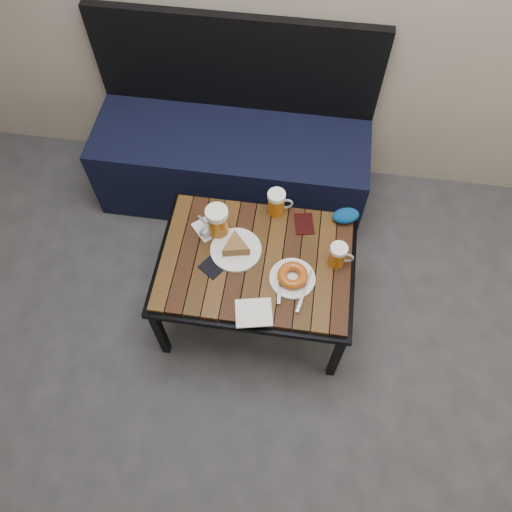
# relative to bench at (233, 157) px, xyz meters

# --- Properties ---
(room_shell) EXTENTS (4.00, 4.00, 4.00)m
(room_shell) POSITION_rel_bench_xyz_m (0.27, -1.26, 1.48)
(room_shell) COLOR gray
(room_shell) RESTS_ON ground
(bench) EXTENTS (1.40, 0.50, 0.95)m
(bench) POSITION_rel_bench_xyz_m (0.00, 0.00, 0.00)
(bench) COLOR black
(bench) RESTS_ON ground
(cafe_table) EXTENTS (0.84, 0.62, 0.47)m
(cafe_table) POSITION_rel_bench_xyz_m (0.23, -0.73, 0.16)
(cafe_table) COLOR black
(cafe_table) RESTS_ON ground
(beer_mug_left) EXTENTS (0.14, 0.13, 0.15)m
(beer_mug_left) POSITION_rel_bench_xyz_m (0.05, -0.61, 0.28)
(beer_mug_left) COLOR #AC5A0D
(beer_mug_left) RESTS_ON cafe_table
(beer_mug_centre) EXTENTS (0.12, 0.09, 0.13)m
(beer_mug_centre) POSITION_rel_bench_xyz_m (0.28, -0.47, 0.26)
(beer_mug_centre) COLOR #AC5A0D
(beer_mug_centre) RESTS_ON cafe_table
(beer_mug_right) EXTENTS (0.11, 0.07, 0.12)m
(beer_mug_right) POSITION_rel_bench_xyz_m (0.56, -0.69, 0.26)
(beer_mug_right) COLOR #AC5A0D
(beer_mug_right) RESTS_ON cafe_table
(plate_pie) EXTENTS (0.22, 0.22, 0.06)m
(plate_pie) POSITION_rel_bench_xyz_m (0.14, -0.70, 0.22)
(plate_pie) COLOR white
(plate_pie) RESTS_ON cafe_table
(plate_bagel) EXTENTS (0.19, 0.25, 0.05)m
(plate_bagel) POSITION_rel_bench_xyz_m (0.39, -0.80, 0.22)
(plate_bagel) COLOR white
(plate_bagel) RESTS_ON cafe_table
(napkin_left) EXTENTS (0.16, 0.16, 0.01)m
(napkin_left) POSITION_rel_bench_xyz_m (0.00, -0.60, 0.20)
(napkin_left) COLOR white
(napkin_left) RESTS_ON cafe_table
(napkin_right) EXTENTS (0.17, 0.15, 0.01)m
(napkin_right) POSITION_rel_bench_xyz_m (0.26, -0.97, 0.20)
(napkin_right) COLOR white
(napkin_right) RESTS_ON cafe_table
(passport_navy) EXTENTS (0.15, 0.15, 0.01)m
(passport_navy) POSITION_rel_bench_xyz_m (0.07, -0.77, 0.20)
(passport_navy) COLOR black
(passport_navy) RESTS_ON cafe_table
(passport_burgundy) EXTENTS (0.10, 0.13, 0.01)m
(passport_burgundy) POSITION_rel_bench_xyz_m (0.41, -0.52, 0.20)
(passport_burgundy) COLOR black
(passport_burgundy) RESTS_ON cafe_table
(knit_pouch) EXTENTS (0.14, 0.11, 0.05)m
(knit_pouch) POSITION_rel_bench_xyz_m (0.59, -0.47, 0.23)
(knit_pouch) COLOR navy
(knit_pouch) RESTS_ON cafe_table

